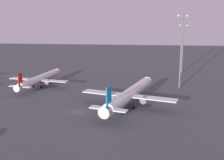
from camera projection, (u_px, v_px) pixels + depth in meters
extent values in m
plane|color=#424449|center=(78.00, 112.00, 102.06)|extent=(416.00, 416.00, 0.00)
cylinder|color=silver|center=(130.00, 94.00, 107.54)|extent=(15.28, 37.87, 4.05)
cone|color=silver|center=(146.00, 82.00, 125.94)|extent=(4.44, 3.59, 3.85)
cone|color=silver|center=(106.00, 112.00, 88.94)|extent=(4.37, 3.94, 3.65)
cube|color=silver|center=(128.00, 96.00, 106.62)|extent=(33.86, 14.22, 0.37)
cube|color=silver|center=(108.00, 109.00, 90.71)|extent=(11.97, 5.93, 0.37)
cube|color=#1984B2|center=(109.00, 98.00, 90.28)|extent=(1.32, 3.35, 6.93)
cylinder|color=slate|center=(113.00, 96.00, 109.01)|extent=(3.38, 4.36, 2.35)
cylinder|color=slate|center=(145.00, 99.00, 104.57)|extent=(3.38, 4.36, 2.35)
cube|color=#1984B2|center=(129.00, 97.00, 107.78)|extent=(13.98, 34.82, 0.38)
cylinder|color=#333338|center=(140.00, 91.00, 119.00)|extent=(0.30, 0.30, 3.79)
cylinder|color=black|center=(140.00, 96.00, 119.42)|extent=(0.76, 1.25, 1.17)
cylinder|color=#333338|center=(121.00, 101.00, 106.45)|extent=(0.30, 0.30, 3.79)
cylinder|color=black|center=(121.00, 106.00, 106.87)|extent=(0.76, 1.25, 1.17)
cylinder|color=#333338|center=(133.00, 102.00, 104.67)|extent=(0.30, 0.30, 3.79)
cylinder|color=black|center=(133.00, 107.00, 105.09)|extent=(0.76, 1.25, 1.17)
cylinder|color=silver|center=(39.00, 79.00, 135.40)|extent=(8.97, 31.05, 3.27)
cone|color=silver|center=(56.00, 72.00, 150.87)|extent=(3.44, 2.61, 3.11)
cone|color=silver|center=(18.00, 88.00, 119.78)|extent=(3.34, 2.91, 2.94)
cube|color=silver|center=(38.00, 80.00, 134.63)|extent=(27.70, 8.50, 0.30)
cube|color=silver|center=(20.00, 86.00, 121.27)|extent=(9.68, 3.79, 0.30)
cube|color=red|center=(20.00, 80.00, 120.93)|extent=(0.77, 2.75, 5.59)
cylinder|color=slate|center=(29.00, 80.00, 136.06)|extent=(2.44, 3.40, 1.89)
cylinder|color=slate|center=(48.00, 82.00, 133.47)|extent=(2.44, 3.40, 1.89)
cube|color=red|center=(40.00, 81.00, 135.60)|extent=(8.18, 28.55, 0.31)
cylinder|color=#333338|center=(50.00, 78.00, 145.02)|extent=(0.24, 0.24, 3.05)
cylinder|color=black|center=(50.00, 81.00, 145.36)|extent=(0.51, 0.99, 0.95)
cylinder|color=#333338|center=(33.00, 83.00, 134.24)|extent=(0.24, 0.24, 3.05)
cylinder|color=black|center=(33.00, 86.00, 134.58)|extent=(0.51, 0.99, 0.95)
cylinder|color=#333338|center=(41.00, 84.00, 133.21)|extent=(0.24, 0.24, 3.05)
cylinder|color=black|center=(41.00, 87.00, 133.55)|extent=(0.51, 0.99, 0.95)
cylinder|color=slate|center=(183.00, 49.00, 164.22)|extent=(0.70, 0.70, 26.09)
cube|color=slate|center=(184.00, 25.00, 161.46)|extent=(4.80, 0.40, 0.40)
sphere|color=#F9EAB2|center=(180.00, 25.00, 161.63)|extent=(0.90, 0.90, 0.90)
sphere|color=#F9EAB2|center=(187.00, 25.00, 161.29)|extent=(0.90, 0.90, 0.90)
cylinder|color=slate|center=(181.00, 52.00, 130.48)|extent=(0.70, 0.70, 31.61)
cube|color=slate|center=(183.00, 16.00, 127.11)|extent=(4.80, 0.40, 0.40)
sphere|color=#F9EAB2|center=(178.00, 16.00, 127.28)|extent=(0.90, 0.90, 0.90)
sphere|color=#F9EAB2|center=(187.00, 16.00, 126.94)|extent=(0.90, 0.90, 0.90)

